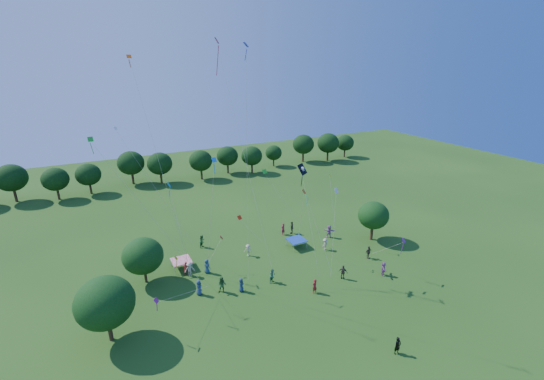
{
  "coord_description": "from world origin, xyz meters",
  "views": [
    {
      "loc": [
        -15.83,
        -16.6,
        23.33
      ],
      "look_at": [
        0.0,
        14.0,
        11.0
      ],
      "focal_mm": 24.0,
      "sensor_mm": 36.0,
      "label": 1
    }
  ],
  "objects": [
    {
      "name": "small_kite_6",
      "position": [
        -10.53,
        26.96,
        11.32
      ],
      "size": [
        7.12,
        3.43,
        14.95
      ],
      "color": "white"
    },
    {
      "name": "small_kite_5",
      "position": [
        13.26,
        8.68,
        4.25
      ],
      "size": [
        0.85,
        4.12,
        3.7
      ],
      "color": "purple"
    },
    {
      "name": "crowd_person_12",
      "position": [
        -7.76,
        15.7,
        0.85
      ],
      "size": [
        0.7,
        0.94,
        1.71
      ],
      "primitive_type": "imported",
      "rotation": [
        0.0,
        0.0,
        1.9
      ],
      "color": "navy",
      "rests_on": "ground"
    },
    {
      "name": "small_kite_2",
      "position": [
        11.07,
        18.92,
        7.83
      ],
      "size": [
        1.26,
        0.76,
        8.48
      ],
      "color": "#F2FF16"
    },
    {
      "name": "small_kite_13",
      "position": [
        -11.83,
        11.59,
        3.47
      ],
      "size": [
        5.9,
        4.11,
        2.91
      ],
      "color": "#9D1A80"
    },
    {
      "name": "near_tree_north",
      "position": [
        -12.35,
        20.69,
        3.3
      ],
      "size": [
        4.4,
        4.4,
        5.29
      ],
      "color": "#422B19",
      "rests_on": "ground"
    },
    {
      "name": "crowd_person_0",
      "position": [
        -5.72,
        19.32,
        0.88
      ],
      "size": [
        0.83,
        0.98,
        1.76
      ],
      "primitive_type": "imported",
      "rotation": [
        0.0,
        0.0,
        2.08
      ],
      "color": "navy",
      "rests_on": "ground"
    },
    {
      "name": "crowd_person_1",
      "position": [
        3.21,
        10.39,
        0.83
      ],
      "size": [
        0.7,
        0.54,
        1.65
      ],
      "primitive_type": "imported",
      "rotation": [
        0.0,
        0.0,
        3.39
      ],
      "color": "maroon",
      "rests_on": "ground"
    },
    {
      "name": "crowd_person_16",
      "position": [
        13.16,
        13.3,
        0.83
      ],
      "size": [
        1.02,
        0.55,
        1.67
      ],
      "primitive_type": "imported",
      "rotation": [
        0.0,
        0.0,
        6.39
      ],
      "color": "#3B342F",
      "rests_on": "ground"
    },
    {
      "name": "crowd_person_6",
      "position": [
        -3.6,
        14.19,
        0.78
      ],
      "size": [
        0.44,
        0.78,
        1.56
      ],
      "primitive_type": "imported",
      "rotation": [
        0.0,
        0.0,
        1.6
      ],
      "color": "navy",
      "rests_on": "ground"
    },
    {
      "name": "man_in_black",
      "position": [
        4.65,
        0.07,
        0.81
      ],
      "size": [
        0.63,
        0.43,
        1.61
      ],
      "primitive_type": "imported",
      "rotation": [
        0.0,
        0.0,
        -0.08
      ],
      "color": "black",
      "rests_on": "ground"
    },
    {
      "name": "near_tree_west",
      "position": [
        -16.59,
        12.87,
        3.91
      ],
      "size": [
        4.98,
        4.98,
        6.16
      ],
      "color": "#422B19",
      "rests_on": "ground"
    },
    {
      "name": "crowd_person_14",
      "position": [
        -5.47,
        14.93,
        0.94
      ],
      "size": [
        1.06,
        0.89,
        1.88
      ],
      "primitive_type": "imported",
      "rotation": [
        0.0,
        0.0,
        5.78
      ],
      "color": "#2A6029",
      "rests_on": "ground"
    },
    {
      "name": "tent_blue",
      "position": [
        6.68,
        19.91,
        1.04
      ],
      "size": [
        2.2,
        2.2,
        1.1
      ],
      "color": "#183D9D",
      "rests_on": "ground"
    },
    {
      "name": "crowd_person_11",
      "position": [
        12.17,
        20.25,
        0.91
      ],
      "size": [
        1.64,
        1.62,
        1.82
      ],
      "primitive_type": "imported",
      "rotation": [
        0.0,
        0.0,
        2.37
      ],
      "color": "#AA64AB",
      "rests_on": "ground"
    },
    {
      "name": "crowd_person_13",
      "position": [
        6.89,
        23.91,
        0.89
      ],
      "size": [
        0.77,
        0.63,
        1.77
      ],
      "primitive_type": "imported",
      "rotation": [
        0.0,
        0.0,
        3.51
      ],
      "color": "maroon",
      "rests_on": "ground"
    },
    {
      "name": "crowd_person_2",
      "position": [
        -4.36,
        25.59,
        0.88
      ],
      "size": [
        0.97,
        0.9,
        1.75
      ],
      "primitive_type": "imported",
      "rotation": [
        0.0,
        0.0,
        0.68
      ],
      "color": "#26582D",
      "rests_on": "ground"
    },
    {
      "name": "tent_red_stripe",
      "position": [
        -8.11,
        21.68,
        1.04
      ],
      "size": [
        2.2,
        2.2,
        1.1
      ],
      "color": "red",
      "rests_on": "ground"
    },
    {
      "name": "small_kite_4",
      "position": [
        -3.36,
        12.27,
        17.99
      ],
      "size": [
        0.83,
        2.5,
        23.37
      ],
      "color": "#1420CF"
    },
    {
      "name": "crowd_person_4",
      "position": [
        8.17,
        23.64,
        0.92
      ],
      "size": [
        1.05,
        1.15,
        1.83
      ],
      "primitive_type": "imported",
      "rotation": [
        0.0,
        0.0,
        4.05
      ],
      "color": "#362F2B",
      "rests_on": "ground"
    },
    {
      "name": "small_kite_0",
      "position": [
        -4.02,
        19.33,
        3.76
      ],
      "size": [
        2.44,
        1.05,
        2.97
      ],
      "color": "red"
    },
    {
      "name": "small_kite_12",
      "position": [
        -5.02,
        17.5,
        11.44
      ],
      "size": [
        1.32,
        1.45,
        12.88
      ],
      "color": "blue"
    },
    {
      "name": "crowd_person_5",
      "position": [
        12.1,
        9.6,
        0.83
      ],
      "size": [
        1.39,
        1.56,
        1.66
      ],
      "primitive_type": "imported",
      "rotation": [
        0.0,
        0.0,
        0.9
      ],
      "color": "#94568F",
      "rests_on": "ground"
    },
    {
      "name": "small_kite_10",
      "position": [
        -9.66,
        13.68,
        5.22
      ],
      "size": [
        3.39,
        1.64,
        5.07
      ],
      "color": "#FFAF16"
    },
    {
      "name": "pirate_kite",
      "position": [
        3.87,
        14.44,
        12.35
      ],
      "size": [
        1.37,
        3.95,
        11.73
      ],
      "color": "black"
    },
    {
      "name": "crowd_person_3",
      "position": [
        9.62,
        17.6,
        0.79
      ],
      "size": [
        1.13,
        0.79,
        1.58
      ],
      "primitive_type": "imported",
      "rotation": [
        0.0,
        0.0,
        3.5
      ],
      "color": "#A9A287",
      "rests_on": "ground"
    },
    {
      "name": "crowd_person_10",
      "position": [
        7.53,
        11.12,
        0.84
      ],
      "size": [
        1.0,
        1.03,
        1.68
      ],
      "primitive_type": "imported",
      "rotation": [
        0.0,
        0.0,
        2.32
      ],
      "color": "#3A332E",
      "rests_on": "ground"
    },
    {
      "name": "crowd_person_7",
      "position": [
        -8.0,
        20.03,
        0.85
      ],
      "size": [
        0.68,
        0.47,
        1.7
      ],
      "primitive_type": "imported",
      "rotation": [
        0.0,
        0.0,
        3.25
      ],
      "color": "maroon",
      "rests_on": "ground"
    },
    {
      "name": "crowd_person_15",
      "position": [
        -7.68,
        19.59,
        0.88
      ],
      "size": [
        1.18,
        0.57,
        1.77
      ],
      "primitive_type": "imported",
      "rotation": [
        0.0,
        0.0,
        -0.05
      ],
      "color": "#BDB897",
      "rests_on": "ground"
    },
    {
      "name": "near_tree_east",
      "position": [
        17.0,
        17.05,
        3.6
      ],
      "size": [
        4.14,
        4.14,
        5.48
      ],
      "color": "#422B19",
      "rests_on": "ground"
    },
    {
      "name": "small_kite_9",
      "position": [
        -10.17,
        19.82,
        16.44
      ],
      "size": [
        4.07,
        1.85,
        22.5
      ],
      "color": "#D7510B"
    },
    {
      "name": "crowd_person_8",
      "position": [
        0.15,
        14.15,
        0.83
      ],
      "size": [
        0.93,
        0.72,
        1.66
      ],
      "primitive_type": "imported",
      "rotation": [
        0.0,
        0.0,
        0.39
      ],
      "color": "#2B6544",
      "rests_on": "ground"
    },
    {
      "name": "small_kite_8",
      "position": [
        -0.16,
        21.98,
        4.52
      ],
      "size": [
        2.98,
        0.99,
        3.78
      ],
      "color": "red"
    },
    {
      "name": "small_kite_3",
      "position": [
        -13.67,
        21.48,
        12.6
      ],
      "size": [
        8.12,
        0.85,
        15.17
      ],
      "color": "green"
    },
    {
      "name": "red_high_kite",
      "position": [
        -2.06,
        19.81,
        20.24
      ],
      "size": [
        2.76,
        8.31,
        24.22
      ],
      "color": "red"
    },
    {
      "name": "small_kite_15",
      "position": [
        -8.52,
        21.61,
        9.42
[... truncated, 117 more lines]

